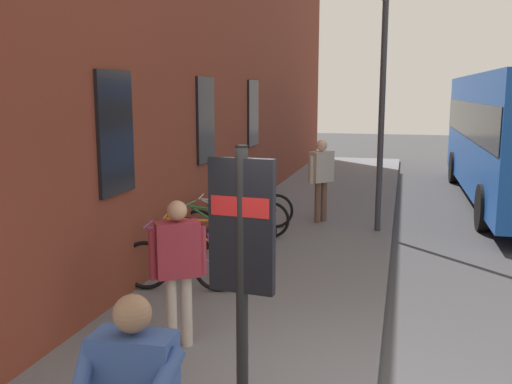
% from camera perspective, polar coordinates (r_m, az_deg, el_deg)
% --- Properties ---
extents(ground, '(60.00, 60.00, 0.00)m').
position_cam_1_polar(ground, '(11.19, 18.38, -5.75)').
color(ground, '#38383A').
extents(sidewalk_pavement, '(24.00, 3.50, 0.12)m').
position_cam_1_polar(sidewalk_pavement, '(13.22, 5.86, -2.63)').
color(sidewalk_pavement, slate).
rests_on(sidewalk_pavement, ground).
extents(station_facade, '(22.00, 0.65, 7.37)m').
position_cam_1_polar(station_facade, '(14.33, -1.59, 12.97)').
color(station_facade, brown).
rests_on(station_facade, ground).
extents(bicycle_leaning_wall, '(0.49, 1.76, 0.97)m').
position_cam_1_polar(bicycle_leaning_wall, '(8.28, -7.32, -7.13)').
color(bicycle_leaning_wall, black).
rests_on(bicycle_leaning_wall, sidewalk_pavement).
extents(bicycle_under_window, '(0.59, 1.73, 0.97)m').
position_cam_1_polar(bicycle_under_window, '(8.90, -5.71, -5.88)').
color(bicycle_under_window, black).
rests_on(bicycle_under_window, sidewalk_pavement).
extents(bicycle_mid_rack, '(0.48, 1.77, 0.97)m').
position_cam_1_polar(bicycle_mid_rack, '(9.64, -3.84, -4.62)').
color(bicycle_mid_rack, black).
rests_on(bicycle_mid_rack, sidewalk_pavement).
extents(bicycle_far_end, '(0.50, 1.75, 0.97)m').
position_cam_1_polar(bicycle_far_end, '(10.34, -2.77, -3.60)').
color(bicycle_far_end, black).
rests_on(bicycle_far_end, sidewalk_pavement).
extents(bicycle_beside_lamp, '(0.48, 1.76, 0.97)m').
position_cam_1_polar(bicycle_beside_lamp, '(11.18, -1.13, -2.55)').
color(bicycle_beside_lamp, black).
rests_on(bicycle_beside_lamp, sidewalk_pavement).
extents(bicycle_end_of_row, '(0.62, 1.72, 0.97)m').
position_cam_1_polar(bicycle_end_of_row, '(11.92, -0.46, -1.76)').
color(bicycle_end_of_row, black).
rests_on(bicycle_end_of_row, sidewalk_pavement).
extents(transit_info_sign, '(0.14, 0.56, 2.40)m').
position_cam_1_polar(transit_info_sign, '(4.64, -1.42, -5.22)').
color(transit_info_sign, black).
rests_on(transit_info_sign, sidewalk_pavement).
extents(pedestrian_crossing_street, '(0.56, 0.53, 1.79)m').
position_cam_1_polar(pedestrian_crossing_street, '(12.46, 6.50, 1.98)').
color(pedestrian_crossing_street, brown).
rests_on(pedestrian_crossing_street, sidewalk_pavement).
extents(pedestrian_by_facade, '(0.46, 0.55, 1.66)m').
position_cam_1_polar(pedestrian_by_facade, '(6.36, -7.74, -6.59)').
color(pedestrian_by_facade, '#B2A599').
rests_on(pedestrian_by_facade, sidewalk_pavement).
extents(street_lamp, '(0.28, 0.28, 4.79)m').
position_cam_1_polar(street_lamp, '(11.73, 12.45, 10.00)').
color(street_lamp, '#333338').
rests_on(street_lamp, sidewalk_pavement).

